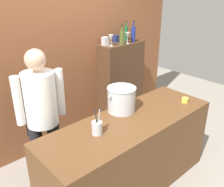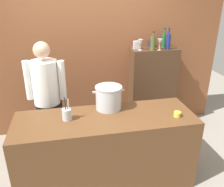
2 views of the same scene
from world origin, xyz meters
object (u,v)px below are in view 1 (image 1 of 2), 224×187
(wine_bottle_green, at_px, (126,33))
(wine_bottle_cobalt, at_px, (133,34))
(utensil_crock, at_px, (97,127))
(wine_glass_tall, at_px, (111,38))
(butter_jar, at_px, (185,100))
(stockpot_large, at_px, (121,99))
(spice_tin_navy, at_px, (116,39))
(wine_glass_wide, at_px, (128,35))
(spice_tin_silver, at_px, (105,41))
(wine_bottle_olive, at_px, (122,37))
(chef, at_px, (42,113))

(wine_bottle_green, bearing_deg, wine_bottle_cobalt, -89.66)
(utensil_crock, height_order, wine_glass_tall, wine_glass_tall)
(butter_jar, relative_size, wine_bottle_cobalt, 0.24)
(wine_glass_tall, bearing_deg, wine_bottle_cobalt, -4.04)
(stockpot_large, bearing_deg, spice_tin_navy, 49.62)
(stockpot_large, xyz_separation_m, butter_jar, (0.73, -0.36, -0.11))
(wine_glass_wide, relative_size, spice_tin_silver, 1.36)
(wine_bottle_green, height_order, wine_bottle_olive, wine_bottle_green)
(wine_bottle_olive, bearing_deg, butter_jar, -96.11)
(spice_tin_navy, bearing_deg, wine_bottle_green, -7.15)
(wine_bottle_olive, relative_size, wine_glass_wide, 1.66)
(utensil_crock, xyz_separation_m, spice_tin_silver, (1.14, 1.19, 0.48))
(stockpot_large, relative_size, utensil_crock, 1.43)
(wine_bottle_green, bearing_deg, wine_glass_tall, -163.44)
(wine_bottle_olive, distance_m, spice_tin_navy, 0.20)
(wine_bottle_cobalt, bearing_deg, utensil_crock, -146.42)
(utensil_crock, relative_size, wine_glass_tall, 1.64)
(chef, height_order, utensil_crock, chef)
(wine_bottle_cobalt, xyz_separation_m, wine_glass_wide, (-0.15, -0.02, 0.00))
(spice_tin_navy, bearing_deg, wine_bottle_olive, -105.06)
(stockpot_large, distance_m, wine_glass_tall, 1.22)
(wine_bottle_green, bearing_deg, wine_bottle_olive, -146.50)
(stockpot_large, height_order, wine_glass_wide, wine_glass_wide)
(wine_bottle_green, xyz_separation_m, spice_tin_silver, (-0.48, -0.04, -0.05))
(wine_glass_tall, relative_size, spice_tin_silver, 1.33)
(utensil_crock, bearing_deg, wine_glass_tall, 43.18)
(wine_glass_tall, bearing_deg, wine_bottle_green, 16.56)
(wine_bottle_cobalt, height_order, wine_glass_wide, wine_bottle_cobalt)
(wine_bottle_olive, bearing_deg, spice_tin_silver, 151.73)
(utensil_crock, distance_m, wine_glass_wide, 1.89)
(stockpot_large, bearing_deg, wine_bottle_olive, 45.72)
(wine_bottle_green, relative_size, wine_glass_tall, 1.85)
(utensil_crock, bearing_deg, butter_jar, -8.19)
(chef, bearing_deg, wine_bottle_green, -151.06)
(wine_bottle_cobalt, relative_size, wine_glass_tall, 1.98)
(wine_bottle_green, relative_size, spice_tin_silver, 2.45)
(utensil_crock, height_order, spice_tin_navy, spice_tin_navy)
(wine_bottle_cobalt, distance_m, spice_tin_silver, 0.50)
(wine_bottle_green, height_order, spice_tin_silver, wine_bottle_green)
(utensil_crock, bearing_deg, spice_tin_silver, 46.32)
(spice_tin_navy, bearing_deg, wine_glass_tall, -147.19)
(butter_jar, bearing_deg, chef, 151.26)
(stockpot_large, relative_size, spice_tin_silver, 3.10)
(wine_glass_wide, relative_size, spice_tin_navy, 1.62)
(utensil_crock, height_order, wine_glass_wide, wine_glass_wide)
(spice_tin_silver, bearing_deg, butter_jar, -86.07)
(spice_tin_silver, bearing_deg, wine_glass_tall, -66.76)
(wine_glass_wide, xyz_separation_m, spice_tin_silver, (-0.33, 0.14, -0.06))
(wine_bottle_olive, bearing_deg, wine_bottle_green, 33.50)
(utensil_crock, relative_size, spice_tin_navy, 2.58)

